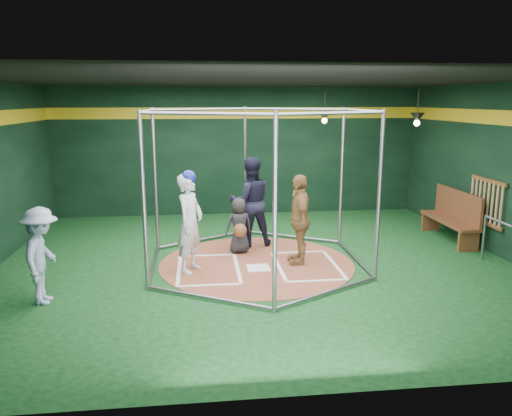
{
  "coord_description": "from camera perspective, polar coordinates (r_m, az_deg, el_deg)",
  "views": [
    {
      "loc": [
        -1.08,
        -9.27,
        3.15
      ],
      "look_at": [
        0.0,
        0.1,
        1.1
      ],
      "focal_mm": 35.0,
      "sensor_mm": 36.0,
      "label": 1
    }
  ],
  "objects": [
    {
      "name": "bystander_blue",
      "position": [
        8.5,
        -23.3,
        -5.03
      ],
      "size": [
        0.58,
        1.0,
        1.54
      ],
      "primitive_type": "imported",
      "rotation": [
        0.0,
        0.0,
        1.57
      ],
      "color": "#9DB0D0",
      "rests_on": "ground"
    },
    {
      "name": "home_plate",
      "position": [
        9.57,
        0.28,
        -6.85
      ],
      "size": [
        0.43,
        0.43,
        0.01
      ],
      "primitive_type": "cube",
      "color": "white",
      "rests_on": "clay_disc"
    },
    {
      "name": "bat_rack",
      "position": [
        11.58,
        24.81,
        0.67
      ],
      "size": [
        0.07,
        1.25,
        0.98
      ],
      "color": "brown",
      "rests_on": "room_shell"
    },
    {
      "name": "room_shell",
      "position": [
        9.45,
        0.06,
        3.76
      ],
      "size": [
        10.1,
        9.1,
        3.53
      ],
      "color": "black",
      "rests_on": "ground"
    },
    {
      "name": "pendant_lamp_near",
      "position": [
        13.29,
        7.84,
        10.38
      ],
      "size": [
        0.34,
        0.34,
        0.9
      ],
      "color": "black",
      "rests_on": "room_shell"
    },
    {
      "name": "batter_figure",
      "position": [
        9.24,
        -7.55,
        -1.59
      ],
      "size": [
        0.68,
        0.79,
        1.9
      ],
      "color": "silver",
      "rests_on": "clay_disc"
    },
    {
      "name": "catcher_figure",
      "position": [
        10.37,
        -1.95,
        -2.05
      ],
      "size": [
        0.64,
        0.64,
        1.16
      ],
      "color": "black",
      "rests_on": "clay_disc"
    },
    {
      "name": "dugout_bench",
      "position": [
        12.19,
        21.59,
        -0.75
      ],
      "size": [
        0.46,
        1.98,
        1.15
      ],
      "color": "brown",
      "rests_on": "ground"
    },
    {
      "name": "steel_railing",
      "position": [
        10.52,
        26.07,
        -2.96
      ],
      "size": [
        0.05,
        1.07,
        0.92
      ],
      "color": "gray",
      "rests_on": "ground"
    },
    {
      "name": "pendant_lamp_far",
      "position": [
        12.37,
        17.93,
        9.78
      ],
      "size": [
        0.34,
        0.34,
        0.9
      ],
      "color": "black",
      "rests_on": "room_shell"
    },
    {
      "name": "batter_box_right",
      "position": [
        9.77,
        5.82,
        -6.52
      ],
      "size": [
        1.17,
        1.77,
        0.01
      ],
      "color": "white",
      "rests_on": "clay_disc"
    },
    {
      "name": "batting_cage",
      "position": [
        9.48,
        0.07,
        2.23
      ],
      "size": [
        4.05,
        4.67,
        3.0
      ],
      "color": "gray",
      "rests_on": "ground"
    },
    {
      "name": "umpire",
      "position": [
        10.83,
        -0.66,
        0.72
      ],
      "size": [
        1.02,
        0.84,
        1.94
      ],
      "primitive_type": "imported",
      "rotation": [
        0.0,
        0.0,
        3.26
      ],
      "color": "black",
      "rests_on": "clay_disc"
    },
    {
      "name": "clay_disc",
      "position": [
        9.85,
        0.07,
        -6.35
      ],
      "size": [
        3.8,
        3.8,
        0.01
      ],
      "primitive_type": "cylinder",
      "color": "brown",
      "rests_on": "ground"
    },
    {
      "name": "batter_box_left",
      "position": [
        9.55,
        -5.47,
        -6.95
      ],
      "size": [
        1.17,
        1.77,
        0.01
      ],
      "color": "white",
      "rests_on": "clay_disc"
    },
    {
      "name": "visitor_leopard",
      "position": [
        9.7,
        4.97,
        -1.28
      ],
      "size": [
        0.47,
        1.04,
        1.75
      ],
      "primitive_type": "imported",
      "rotation": [
        0.0,
        0.0,
        -1.61
      ],
      "color": "tan",
      "rests_on": "clay_disc"
    }
  ]
}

